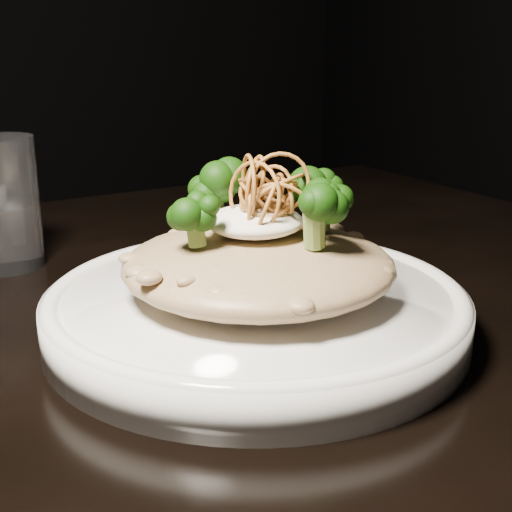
{
  "coord_description": "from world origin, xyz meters",
  "views": [
    {
      "loc": [
        -0.14,
        -0.45,
        0.95
      ],
      "look_at": [
        0.09,
        -0.06,
        0.81
      ],
      "focal_mm": 50.0,
      "sensor_mm": 36.0,
      "label": 1
    }
  ],
  "objects": [
    {
      "name": "drinking_glass",
      "position": [
        -0.02,
        0.17,
        0.81
      ],
      "size": [
        0.08,
        0.08,
        0.11
      ],
      "primitive_type": "cylinder",
      "rotation": [
        0.0,
        0.0,
        -0.23
      ],
      "color": "white",
      "rests_on": "table"
    },
    {
      "name": "table",
      "position": [
        0.0,
        0.0,
        0.67
      ],
      "size": [
        1.1,
        0.8,
        0.75
      ],
      "color": "black",
      "rests_on": "ground"
    },
    {
      "name": "risotto",
      "position": [
        0.09,
        -0.07,
        0.8
      ],
      "size": [
        0.18,
        0.18,
        0.04
      ],
      "primitive_type": "ellipsoid",
      "color": "brown",
      "rests_on": "plate"
    },
    {
      "name": "broccoli",
      "position": [
        0.09,
        -0.07,
        0.84
      ],
      "size": [
        0.12,
        0.12,
        0.04
      ],
      "primitive_type": null,
      "color": "black",
      "rests_on": "risotto"
    },
    {
      "name": "cheese",
      "position": [
        0.09,
        -0.06,
        0.83
      ],
      "size": [
        0.06,
        0.06,
        0.02
      ],
      "primitive_type": "ellipsoid",
      "color": "white",
      "rests_on": "risotto"
    },
    {
      "name": "plate",
      "position": [
        0.09,
        -0.06,
        0.76
      ],
      "size": [
        0.28,
        0.28,
        0.03
      ],
      "primitive_type": "cylinder",
      "color": "white",
      "rests_on": "table"
    },
    {
      "name": "shallots",
      "position": [
        0.09,
        -0.07,
        0.86
      ],
      "size": [
        0.06,
        0.06,
        0.04
      ],
      "primitive_type": null,
      "color": "brown",
      "rests_on": "cheese"
    }
  ]
}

